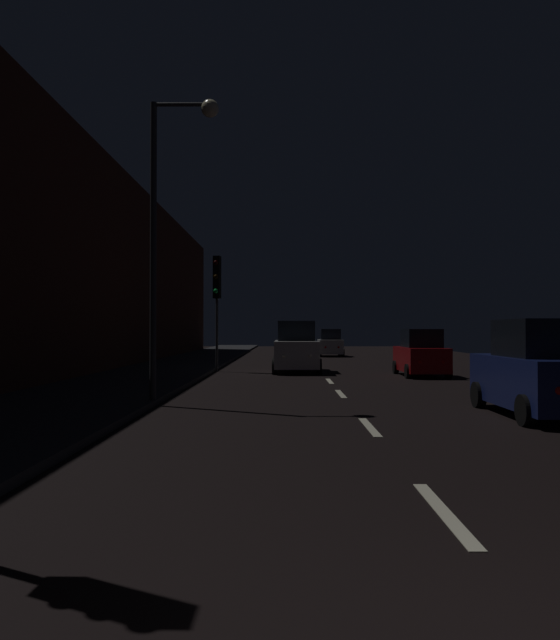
% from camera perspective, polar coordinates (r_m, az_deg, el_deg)
% --- Properties ---
extents(ground, '(26.35, 84.00, 0.02)m').
position_cam_1_polar(ground, '(27.78, 3.84, -4.82)').
color(ground, black).
extents(sidewalk_left, '(4.40, 84.00, 0.15)m').
position_cam_1_polar(sidewalk_left, '(28.25, -10.48, -4.57)').
color(sidewalk_left, '#28282B').
rests_on(sidewalk_left, ground).
extents(building_facade_left, '(0.80, 63.00, 9.42)m').
position_cam_1_polar(building_facade_left, '(25.61, -17.71, 5.48)').
color(building_facade_left, '#472319').
rests_on(building_facade_left, ground).
extents(lane_centerline, '(0.16, 37.20, 0.01)m').
position_cam_1_polar(lane_centerline, '(22.41, 4.64, -5.70)').
color(lane_centerline, beige).
rests_on(lane_centerline, ground).
extents(traffic_light_far_left, '(0.36, 0.48, 5.19)m').
position_cam_1_polar(traffic_light_far_left, '(27.25, -5.98, 3.12)').
color(traffic_light_far_left, '#38383A').
rests_on(traffic_light_far_left, ground).
extents(streetlamp_overhead, '(1.70, 0.44, 7.58)m').
position_cam_1_polar(streetlamp_overhead, '(15.45, -10.22, 10.74)').
color(streetlamp_overhead, '#2D2D30').
rests_on(streetlamp_overhead, ground).
extents(car_approaching_headlights, '(2.07, 4.49, 2.26)m').
position_cam_1_polar(car_approaching_headlights, '(26.91, 1.53, -2.72)').
color(car_approaching_headlights, silver).
rests_on(car_approaching_headlights, ground).
extents(car_parked_right_far, '(1.74, 3.78, 1.90)m').
position_cam_1_polar(car_parked_right_far, '(25.12, 13.14, -3.20)').
color(car_parked_right_far, maroon).
rests_on(car_parked_right_far, ground).
extents(car_parked_right_near, '(1.92, 4.15, 2.09)m').
position_cam_1_polar(car_parked_right_near, '(14.22, 23.28, -4.52)').
color(car_parked_right_near, '#141E51').
rests_on(car_parked_right_near, ground).
extents(car_distant_taillights, '(1.78, 3.86, 1.94)m').
position_cam_1_polar(car_distant_taillights, '(43.19, 4.74, -2.25)').
color(car_distant_taillights, silver).
rests_on(car_distant_taillights, ground).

